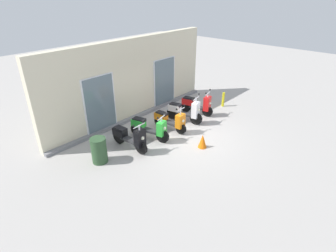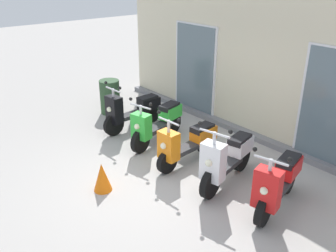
% 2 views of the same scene
% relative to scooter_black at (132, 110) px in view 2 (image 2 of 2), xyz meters
% --- Properties ---
extents(ground_plane, '(40.00, 40.00, 0.00)m').
position_rel_scooter_black_xyz_m(ground_plane, '(2.00, -0.89, -0.48)').
color(ground_plane, '#A8A39E').
extents(storefront_facade, '(8.67, 0.50, 3.41)m').
position_rel_scooter_black_xyz_m(storefront_facade, '(2.00, 2.01, 1.17)').
color(storefront_facade, beige).
rests_on(storefront_facade, ground_plane).
extents(scooter_black, '(0.59, 1.66, 1.23)m').
position_rel_scooter_black_xyz_m(scooter_black, '(0.00, 0.00, 0.00)').
color(scooter_black, black).
rests_on(scooter_black, ground_plane).
extents(scooter_green, '(0.73, 1.64, 1.15)m').
position_rel_scooter_black_xyz_m(scooter_green, '(0.96, -0.02, -0.00)').
color(scooter_green, black).
rests_on(scooter_green, ground_plane).
extents(scooter_orange, '(0.58, 1.56, 1.18)m').
position_rel_scooter_black_xyz_m(scooter_orange, '(2.03, -0.12, -0.04)').
color(scooter_orange, black).
rests_on(scooter_orange, ground_plane).
extents(scooter_white, '(0.72, 1.64, 1.31)m').
position_rel_scooter_black_xyz_m(scooter_white, '(3.02, -0.10, 0.02)').
color(scooter_white, black).
rests_on(scooter_white, ground_plane).
extents(scooter_red, '(0.71, 1.52, 1.22)m').
position_rel_scooter_black_xyz_m(scooter_red, '(4.01, -0.02, 0.00)').
color(scooter_red, black).
rests_on(scooter_red, ground_plane).
extents(trash_bin, '(0.52, 0.52, 0.89)m').
position_rel_scooter_black_xyz_m(trash_bin, '(-1.22, 0.13, -0.03)').
color(trash_bin, '#2D4C2D').
rests_on(trash_bin, ground_plane).
extents(traffic_cone, '(0.32, 0.32, 0.52)m').
position_rel_scooter_black_xyz_m(traffic_cone, '(1.80, -1.89, -0.22)').
color(traffic_cone, orange).
rests_on(traffic_cone, ground_plane).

